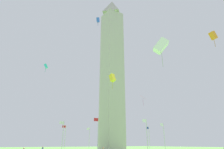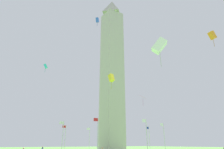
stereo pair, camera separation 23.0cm
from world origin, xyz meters
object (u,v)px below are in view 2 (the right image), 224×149
flagpole_se (164,136)px  kite_pink_diamond (143,97)px  flagpole_n (62,135)px  kite_cyan_box (46,66)px  flagpole_s (149,138)px  kite_blue_box (97,20)px  kite_white_box (159,46)px  flagpole_w (89,138)px  flagpole_ne (97,134)px  kite_orange_box (212,35)px  flagpole_e (147,135)px  flagpole_nw (65,137)px  flagpole_sw (120,138)px  kite_yellow_box (111,78)px  obelisk_monument (112,66)px

flagpole_se → kite_pink_diamond: bearing=11.7°
flagpole_n → kite_cyan_box: (7.72, 9.15, 12.50)m
flagpole_s → flagpole_se: bearing=67.5°
kite_blue_box → kite_white_box: 16.37m
flagpole_se → kite_pink_diamond: 12.02m
flagpole_w → kite_blue_box: (16.78, 35.34, 17.46)m
flagpole_n → flagpole_w: 19.36m
kite_cyan_box → flagpole_w: bearing=-133.2°
flagpole_w → kite_cyan_box: kite_cyan_box is taller
flagpole_ne → kite_blue_box: kite_blue_box is taller
flagpole_n → kite_orange_box: kite_orange_box is taller
flagpole_w → kite_blue_box: size_ratio=4.63×
flagpole_ne → flagpole_w: same height
flagpole_e → flagpole_nw: same height
flagpole_w → flagpole_e: bearing=90.0°
flagpole_n → flagpole_se: size_ratio=1.00×
kite_orange_box → kite_white_box: 10.83m
flagpole_e → flagpole_sw: size_ratio=1.00×
kite_cyan_box → kite_pink_diamond: 23.49m
flagpole_nw → kite_cyan_box: kite_cyan_box is taller
kite_white_box → flagpole_e: bearing=-129.0°
flagpole_n → flagpole_e: same height
flagpole_e → kite_blue_box: kite_blue_box is taller
flagpole_sw → kite_orange_box: bearing=69.6°
kite_orange_box → kite_white_box: (9.89, -0.24, -4.41)m
flagpole_se → kite_white_box: (26.21, 24.41, 6.83)m
kite_white_box → kite_cyan_box: (4.88, -24.95, 5.67)m
kite_orange_box → kite_pink_diamond: bearing=-109.9°
flagpole_nw → kite_cyan_box: size_ratio=4.12×
flagpole_ne → kite_orange_box: 27.26m
flagpole_s → kite_yellow_box: kite_yellow_box is taller
kite_orange_box → kite_cyan_box: bearing=-59.6°
flagpole_n → kite_cyan_box: bearing=49.8°
flagpole_nw → flagpole_se: bearing=135.0°
kite_white_box → flagpole_w: bearing=-109.1°
flagpole_ne → flagpole_w: size_ratio=1.00×
flagpole_se → kite_pink_diamond: size_ratio=2.83×
kite_cyan_box → kite_pink_diamond: bearing=174.6°
flagpole_sw → flagpole_nw: (19.36, -0.00, 0.00)m
flagpole_w → kite_yellow_box: (16.69, 39.56, 6.01)m
obelisk_monument → kite_yellow_box: obelisk_monument is taller
flagpole_ne → kite_cyan_box: kite_cyan_box is taller
kite_orange_box → kite_blue_box: (10.13, -12.68, 6.23)m
kite_orange_box → kite_yellow_box: (10.05, -8.46, -5.22)m
flagpole_s → kite_pink_diamond: bearing=43.3°
kite_yellow_box → flagpole_w: bearing=-112.9°
kite_orange_box → kite_blue_box: 17.39m
kite_orange_box → flagpole_w: bearing=-97.9°
flagpole_e → flagpole_w: same height
kite_cyan_box → kite_white_box: bearing=101.1°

